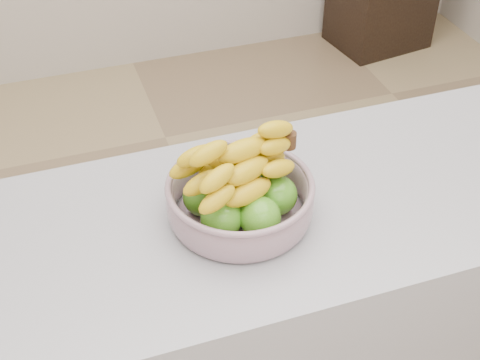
# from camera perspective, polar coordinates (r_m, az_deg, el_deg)

# --- Properties ---
(ground) EXTENTS (4.00, 4.00, 0.00)m
(ground) POSITION_cam_1_polar(r_m,az_deg,el_deg) (2.39, 0.91, -12.92)
(ground) COLOR tan
(ground) RESTS_ON ground
(counter) EXTENTS (2.00, 0.60, 0.90)m
(counter) POSITION_cam_1_polar(r_m,az_deg,el_deg) (1.83, 4.77, -12.38)
(counter) COLOR #9D9CA4
(counter) RESTS_ON ground
(fruit_bowl) EXTENTS (0.32, 0.32, 0.20)m
(fruit_bowl) POSITION_cam_1_polar(r_m,az_deg,el_deg) (1.42, -0.01, -1.20)
(fruit_bowl) COLOR #A4B2C5
(fruit_bowl) RESTS_ON counter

